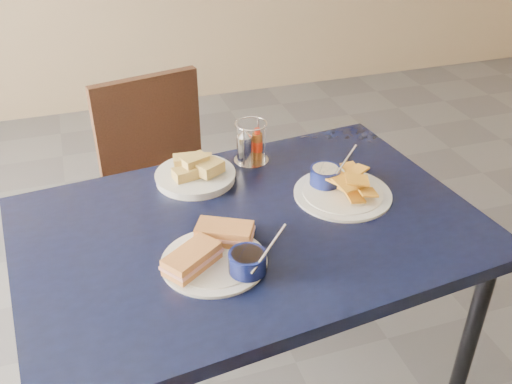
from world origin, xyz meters
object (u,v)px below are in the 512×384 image
object	(u,v)px
chair_far	(167,176)
sandwich_plate	(218,253)
condiment_caddy	(250,145)
plantain_plate	(338,186)
dining_table	(250,243)
bread_basket	(195,173)

from	to	relation	value
chair_far	sandwich_plate	world-z (taller)	chair_far
condiment_caddy	plantain_plate	bearing A→B (deg)	-53.48
dining_table	condiment_caddy	distance (m)	0.36
plantain_plate	condiment_caddy	world-z (taller)	condiment_caddy
chair_far	sandwich_plate	size ratio (longest dim) A/B	2.92
condiment_caddy	dining_table	bearing A→B (deg)	-107.38
chair_far	bread_basket	world-z (taller)	chair_far
dining_table	bread_basket	world-z (taller)	bread_basket
dining_table	condiment_caddy	size ratio (longest dim) A/B	9.47
chair_far	plantain_plate	size ratio (longest dim) A/B	3.13
bread_basket	sandwich_plate	bearing A→B (deg)	-94.98
sandwich_plate	condiment_caddy	world-z (taller)	condiment_caddy
dining_table	sandwich_plate	distance (m)	0.20
dining_table	bread_basket	size ratio (longest dim) A/B	5.46
chair_far	bread_basket	distance (m)	0.54
sandwich_plate	plantain_plate	bearing A→B (deg)	25.67
dining_table	chair_far	xyz separation A→B (m)	(-0.11, 0.73, -0.18)
bread_basket	condiment_caddy	distance (m)	0.20
plantain_plate	bread_basket	world-z (taller)	plantain_plate
bread_basket	condiment_caddy	bearing A→B (deg)	17.32
sandwich_plate	plantain_plate	size ratio (longest dim) A/B	1.07
dining_table	plantain_plate	world-z (taller)	plantain_plate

